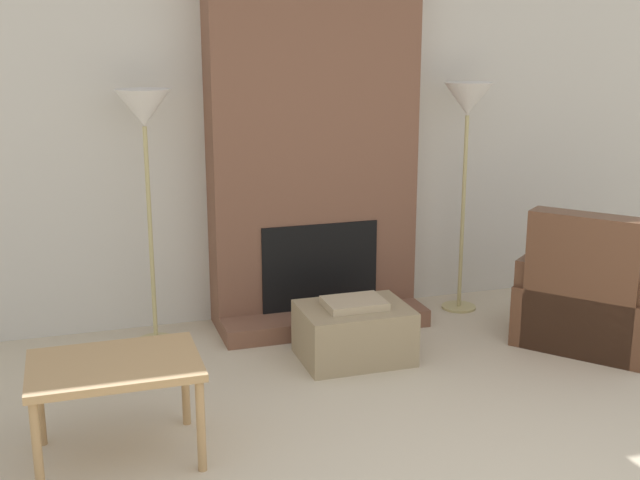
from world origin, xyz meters
TOP-DOWN VIEW (x-y plane):
  - wall_back at (0.00, 3.41)m, footprint 8.33×0.06m
  - fireplace at (0.00, 3.20)m, footprint 1.51×0.65m
  - ottoman at (0.01, 2.35)m, footprint 0.71×0.54m
  - armchair at (1.65, 2.12)m, footprint 1.20×1.21m
  - side_table at (-1.56, 1.51)m, footprint 0.84×0.59m
  - floor_lamp_left at (-1.20, 3.05)m, footprint 0.36×0.36m
  - floor_lamp_right at (1.15, 3.05)m, footprint 0.36×0.36m

SIDE VIEW (x-z plane):
  - ottoman at x=0.01m, z-range -0.02..0.40m
  - armchair at x=1.65m, z-range -0.19..0.78m
  - side_table at x=-1.56m, z-range 0.20..0.72m
  - fireplace at x=0.00m, z-range -0.06..2.54m
  - wall_back at x=0.00m, z-range 0.00..2.60m
  - floor_lamp_left at x=-1.20m, z-range 0.66..2.41m
  - floor_lamp_right at x=1.15m, z-range 0.66..2.41m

